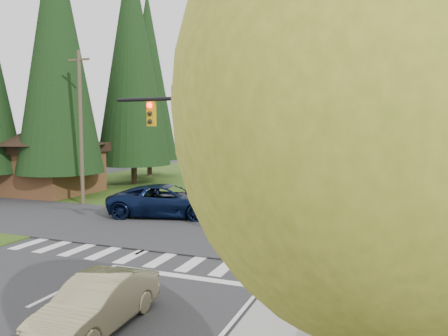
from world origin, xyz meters
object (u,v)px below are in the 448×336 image
Objects in this scene: sedan_champagne at (97,303)px; suv_navy at (168,201)px; parked_car_a at (305,195)px; parked_car_d at (353,170)px; parked_car_e at (360,162)px; parked_car_b at (326,180)px; parked_car_c at (351,170)px.

sedan_champagne is 13.97m from suv_navy.
parked_car_d is at bearing 85.27° from parked_car_a.
suv_navy is 8.73m from parked_car_a.
parked_car_b is at bearing -88.30° from parked_car_e.
suv_navy reaches higher than parked_car_b.
parked_car_d is 0.80× the size of parked_car_e.
suv_navy is 1.34× the size of parked_car_e.
suv_navy is at bearing -112.58° from parked_car_c.
parked_car_c reaches higher than parked_car_e.
parked_car_a is 30.31m from parked_car_e.
suv_navy is 1.39× the size of parked_car_c.
parked_car_d is (2.92, 38.47, 0.01)m from sedan_champagne.
parked_car_c reaches higher than parked_car_b.
sedan_champagne is at bearing -98.62° from parked_car_c.
parked_car_d is at bearing -31.51° from suv_navy.
parked_car_d is at bearing -84.26° from parked_car_e.
suv_navy reaches higher than parked_car_a.
suv_navy is 1.51× the size of parked_car_b.
sedan_champagne is 18.65m from parked_car_a.
parked_car_b is at bearing -104.22° from parked_car_c.
parked_car_c is (2.92, 36.87, 0.12)m from sedan_champagne.
parked_car_c is 1.60m from parked_car_d.
parked_car_d is (7.98, 25.45, -0.24)m from suv_navy.
parked_car_b is 19.87m from parked_car_e.
parked_car_c is (7.98, 23.86, -0.13)m from suv_navy.
parked_car_b is at bearing 84.93° from sedan_champagne.
parked_car_d is (1.40, 9.43, 0.04)m from parked_car_b.
sedan_champagne is 0.92× the size of parked_car_b.
parked_car_a is at bearing -99.01° from parked_car_d.
parked_car_d is at bearing 85.91° from parked_car_c.
suv_navy is at bearing -110.58° from parked_car_b.
parked_car_c is (1.25, 18.30, -0.03)m from parked_car_a.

